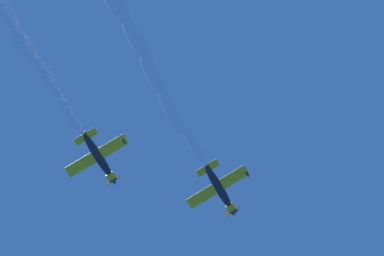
# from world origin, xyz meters

# --- Properties ---
(airplane_lead) EXTENTS (6.85, 6.88, 2.67)m
(airplane_lead) POSITION_xyz_m (-2.99, 3.26, 57.55)
(airplane_lead) COLOR #232328
(airplane_left_wingman) EXTENTS (6.86, 6.87, 2.58)m
(airplane_left_wingman) POSITION_xyz_m (12.15, 2.75, 58.54)
(airplane_left_wingman) COLOR #232328
(smoke_trail_lead) EXTENTS (25.60, 25.20, 2.82)m
(smoke_trail_lead) POSITION_xyz_m (14.09, 20.31, 58.15)
(smoke_trail_lead) COLOR white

